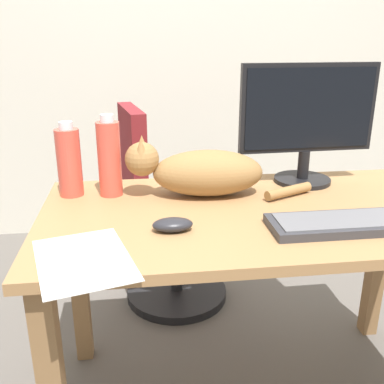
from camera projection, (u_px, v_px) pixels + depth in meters
back_wall at (193, 20)px, 2.60m from camera, size 6.00×0.04×2.60m
desk at (257, 242)px, 1.38m from camera, size 1.32×0.70×0.72m
office_chair at (165, 221)px, 2.04m from camera, size 0.49×0.48×0.93m
monitor at (307, 119)px, 1.52m from camera, size 0.48×0.20×0.42m
keyboard at (349, 223)px, 1.21m from camera, size 0.44×0.15×0.03m
cat at (201, 171)px, 1.44m from camera, size 0.61×0.21×0.20m
computer_mouse at (173, 225)px, 1.19m from camera, size 0.11×0.06×0.04m
paper_sheet at (84, 260)px, 1.04m from camera, size 0.28×0.34×0.00m
water_bottle at (109, 158)px, 1.43m from camera, size 0.08×0.08×0.27m
spray_bottle at (69, 162)px, 1.43m from camera, size 0.08×0.08×0.24m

